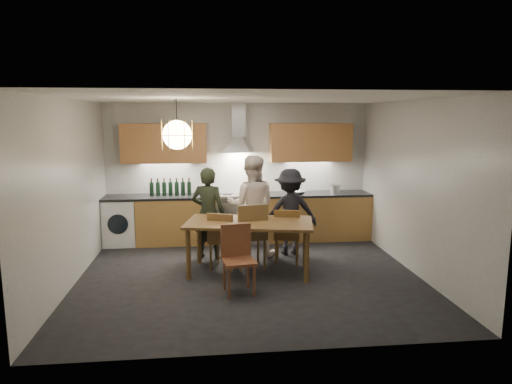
{
  "coord_description": "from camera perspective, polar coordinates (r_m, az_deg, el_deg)",
  "views": [
    {
      "loc": [
        -0.6,
        -6.49,
        2.35
      ],
      "look_at": [
        0.15,
        0.4,
        1.2
      ],
      "focal_mm": 32.0,
      "sensor_mm": 36.0,
      "label": 1
    }
  ],
  "objects": [
    {
      "name": "stock_pot",
      "position": [
        8.89,
        9.85,
        0.37
      ],
      "size": [
        0.27,
        0.27,
        0.14
      ],
      "primitive_type": "cylinder",
      "rotation": [
        0.0,
        0.0,
        -0.38
      ],
      "color": "silver",
      "rests_on": "counter_run"
    },
    {
      "name": "chair_back_right",
      "position": [
        7.32,
        3.89,
        -5.09
      ],
      "size": [
        0.49,
        0.49,
        0.9
      ],
      "rotation": [
        0.0,
        0.0,
        2.92
      ],
      "color": "brown",
      "rests_on": "ground"
    },
    {
      "name": "person_left",
      "position": [
        7.59,
        -5.99,
        -2.66
      ],
      "size": [
        0.64,
        0.51,
        1.53
      ],
      "primitive_type": "imported",
      "rotation": [
        0.0,
        0.0,
        2.86
      ],
      "color": "black",
      "rests_on": "ground"
    },
    {
      "name": "pendant_lamp",
      "position": [
        6.41,
        -9.83,
        7.05
      ],
      "size": [
        0.43,
        0.43,
        0.7
      ],
      "color": "black",
      "rests_on": "ground"
    },
    {
      "name": "chair_back_mid",
      "position": [
        7.06,
        -0.6,
        -4.99
      ],
      "size": [
        0.54,
        0.54,
        1.04
      ],
      "rotation": [
        0.0,
        0.0,
        3.3
      ],
      "color": "brown",
      "rests_on": "ground"
    },
    {
      "name": "person_right",
      "position": [
        7.82,
        4.26,
        -2.49
      ],
      "size": [
        0.98,
        0.59,
        1.48
      ],
      "primitive_type": "imported",
      "rotation": [
        0.0,
        0.0,
        3.19
      ],
      "color": "black",
      "rests_on": "ground"
    },
    {
      "name": "chair_front",
      "position": [
        6.2,
        -2.32,
        -7.73
      ],
      "size": [
        0.47,
        0.47,
        0.91
      ],
      "rotation": [
        0.0,
        0.0,
        0.15
      ],
      "color": "brown",
      "rests_on": "ground"
    },
    {
      "name": "range_stove",
      "position": [
        8.67,
        -2.07,
        -3.29
      ],
      "size": [
        0.9,
        0.6,
        0.92
      ],
      "color": "silver",
      "rests_on": "ground"
    },
    {
      "name": "counter_run",
      "position": [
        8.67,
        -1.91,
        -3.23
      ],
      "size": [
        5.0,
        0.62,
        0.9
      ],
      "color": "tan",
      "rests_on": "ground"
    },
    {
      "name": "room_shell",
      "position": [
        6.55,
        -0.89,
        3.78
      ],
      "size": [
        5.02,
        4.52,
        2.61
      ],
      "color": "silver",
      "rests_on": "ground"
    },
    {
      "name": "chair_back_left",
      "position": [
        7.07,
        -4.23,
        -5.63
      ],
      "size": [
        0.53,
        0.53,
        0.9
      ],
      "rotation": [
        0.0,
        0.0,
        2.76
      ],
      "color": "brown",
      "rests_on": "ground"
    },
    {
      "name": "wine_bottles",
      "position": [
        8.58,
        -10.65,
        0.63
      ],
      "size": [
        0.76,
        0.08,
        0.32
      ],
      "color": "black",
      "rests_on": "counter_run"
    },
    {
      "name": "dining_table",
      "position": [
        6.89,
        -0.83,
        -4.43
      ],
      "size": [
        2.02,
        1.28,
        0.79
      ],
      "rotation": [
        0.0,
        0.0,
        -0.19
      ],
      "color": "brown",
      "rests_on": "ground"
    },
    {
      "name": "person_mid",
      "position": [
        7.72,
        -0.57,
        -1.73
      ],
      "size": [
        0.92,
        0.77,
        1.71
      ],
      "primitive_type": "imported",
      "rotation": [
        0.0,
        0.0,
        2.99
      ],
      "color": "silver",
      "rests_on": "ground"
    },
    {
      "name": "ground",
      "position": [
        6.93,
        -0.85,
        -10.41
      ],
      "size": [
        5.0,
        5.0,
        0.0
      ],
      "primitive_type": "plane",
      "color": "black",
      "rests_on": "ground"
    },
    {
      "name": "mixing_bowl",
      "position": [
        8.65,
        5.3,
        -0.04
      ],
      "size": [
        0.34,
        0.34,
        0.07
      ],
      "primitive_type": "imported",
      "rotation": [
        0.0,
        0.0,
        0.35
      ],
      "color": "#ADADB0",
      "rests_on": "counter_run"
    },
    {
      "name": "wall_fixtures",
      "position": [
        8.59,
        -2.18,
        6.24
      ],
      "size": [
        4.3,
        0.54,
        1.1
      ],
      "color": "tan",
      "rests_on": "ground"
    }
  ]
}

